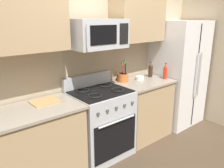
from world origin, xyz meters
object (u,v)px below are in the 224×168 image
object	(u,v)px
refrigerator	(178,73)
bottle_soy	(151,70)
microwave	(98,34)
range_oven	(101,123)
cutting_board	(45,102)
utensil_crock	(123,77)
bottle_hot_sauce	(165,72)
prep_bowl	(140,78)

from	to	relation	value
refrigerator	bottle_soy	distance (m)	0.62
microwave	range_oven	bearing A→B (deg)	-89.91
cutting_board	refrigerator	bearing A→B (deg)	-3.03
microwave	utensil_crock	world-z (taller)	microwave
utensil_crock	microwave	bearing A→B (deg)	-164.70
bottle_soy	range_oven	bearing A→B (deg)	-174.51
microwave	bottle_soy	xyz separation A→B (m)	(1.10, 0.08, -0.63)
refrigerator	bottle_soy	bearing A→B (deg)	168.29
refrigerator	microwave	world-z (taller)	microwave
bottle_hot_sauce	prep_bowl	bearing A→B (deg)	145.44
utensil_crock	bottle_hot_sauce	xyz separation A→B (m)	(0.61, -0.31, 0.04)
refrigerator	bottle_soy	xyz separation A→B (m)	(-0.59, 0.12, 0.12)
utensil_crock	bottle_hot_sauce	bearing A→B (deg)	-26.96
utensil_crock	bottle_soy	world-z (taller)	utensil_crock
bottle_hot_sauce	range_oven	bearing A→B (deg)	173.73
cutting_board	bottle_soy	distance (m)	1.81
refrigerator	utensil_crock	xyz separation A→B (m)	(-1.13, 0.20, 0.08)
refrigerator	bottle_soy	world-z (taller)	refrigerator
range_oven	bottle_soy	distance (m)	1.24
bottle_soy	microwave	bearing A→B (deg)	-175.91
bottle_soy	bottle_hot_sauce	size ratio (longest dim) A/B	0.96
range_oven	microwave	xyz separation A→B (m)	(-0.00, 0.03, 1.18)
microwave	utensil_crock	distance (m)	0.89
refrigerator	microwave	xyz separation A→B (m)	(-1.70, 0.04, 0.75)
range_oven	bottle_hot_sauce	bearing A→B (deg)	-6.27
range_oven	cutting_board	xyz separation A→B (m)	(-0.71, 0.11, 0.44)
utensil_crock	bottle_soy	bearing A→B (deg)	-8.03
cutting_board	bottle_soy	xyz separation A→B (m)	(1.81, -0.00, 0.10)
cutting_board	prep_bowl	xyz separation A→B (m)	(1.55, -0.01, 0.02)
utensil_crock	prep_bowl	xyz separation A→B (m)	(0.28, -0.08, -0.04)
utensil_crock	refrigerator	bearing A→B (deg)	-9.98
refrigerator	bottle_hot_sauce	size ratio (longest dim) A/B	7.13
range_oven	prep_bowl	xyz separation A→B (m)	(0.85, 0.10, 0.46)
bottle_hot_sauce	refrigerator	bearing A→B (deg)	12.18
range_oven	utensil_crock	xyz separation A→B (m)	(0.57, 0.18, 0.51)
prep_bowl	cutting_board	bearing A→B (deg)	179.57
microwave	utensil_crock	xyz separation A→B (m)	(0.57, 0.15, -0.67)
range_oven	refrigerator	bearing A→B (deg)	-0.58
bottle_hot_sauce	cutting_board	bearing A→B (deg)	172.76
refrigerator	prep_bowl	bearing A→B (deg)	172.25
microwave	utensil_crock	size ratio (longest dim) A/B	2.02
utensil_crock	cutting_board	world-z (taller)	utensil_crock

